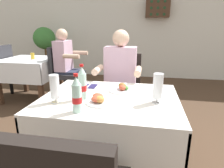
{
  "coord_description": "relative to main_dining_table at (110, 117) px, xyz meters",
  "views": [
    {
      "loc": [
        0.14,
        -1.28,
        1.29
      ],
      "look_at": [
        -0.14,
        0.24,
        0.83
      ],
      "focal_mm": 30.79,
      "sensor_mm": 36.0,
      "label": 1
    }
  ],
  "objects": [
    {
      "name": "back_wall",
      "position": [
        0.14,
        3.72,
        1.0
      ],
      "size": [
        11.0,
        0.12,
        3.14
      ],
      "primitive_type": "cube",
      "color": "silver",
      "rests_on": "ground"
    },
    {
      "name": "main_dining_table",
      "position": [
        0.0,
        0.0,
        0.0
      ],
      "size": [
        1.08,
        0.86,
        0.75
      ],
      "color": "white",
      "rests_on": "ground"
    },
    {
      "name": "chair_far_diner_seat",
      "position": [
        0.0,
        0.82,
        -0.02
      ],
      "size": [
        0.44,
        0.5,
        0.97
      ],
      "color": "black",
      "rests_on": "ground"
    },
    {
      "name": "seated_diner_far",
      "position": [
        -0.02,
        0.71,
        0.14
      ],
      "size": [
        0.5,
        0.46,
        1.26
      ],
      "color": "#282D42",
      "rests_on": "ground"
    },
    {
      "name": "plate_near_camera",
      "position": [
        -0.06,
        -0.13,
        0.2
      ],
      "size": [
        0.22,
        0.22,
        0.06
      ],
      "color": "white",
      "rests_on": "main_dining_table"
    },
    {
      "name": "plate_far_diner",
      "position": [
        0.08,
        0.17,
        0.19
      ],
      "size": [
        0.22,
        0.22,
        0.07
      ],
      "color": "white",
      "rests_on": "main_dining_table"
    },
    {
      "name": "beer_glass_left",
      "position": [
        -0.37,
        -0.18,
        0.28
      ],
      "size": [
        0.07,
        0.07,
        0.21
      ],
      "color": "white",
      "rests_on": "main_dining_table"
    },
    {
      "name": "beer_glass_middle",
      "position": [
        0.37,
        -0.05,
        0.29
      ],
      "size": [
        0.07,
        0.07,
        0.22
      ],
      "color": "white",
      "rests_on": "main_dining_table"
    },
    {
      "name": "cola_bottle_primary",
      "position": [
        -0.2,
        -0.09,
        0.3
      ],
      "size": [
        0.07,
        0.07,
        0.28
      ],
      "color": "silver",
      "rests_on": "main_dining_table"
    },
    {
      "name": "cola_bottle_secondary",
      "position": [
        -0.16,
        -0.31,
        0.29
      ],
      "size": [
        0.07,
        0.07,
        0.26
      ],
      "color": "silver",
      "rests_on": "main_dining_table"
    },
    {
      "name": "napkin_cutlery_set",
      "position": [
        -0.26,
        0.24,
        0.18
      ],
      "size": [
        0.17,
        0.19,
        0.01
      ],
      "color": "#231E4C",
      "rests_on": "main_dining_table"
    },
    {
      "name": "background_dining_table",
      "position": [
        -1.77,
        1.63,
        -0.01
      ],
      "size": [
        0.9,
        0.85,
        0.75
      ],
      "color": "white",
      "rests_on": "ground"
    },
    {
      "name": "background_chair_right",
      "position": [
        -1.11,
        1.63,
        -0.02
      ],
      "size": [
        0.5,
        0.44,
        0.97
      ],
      "color": "#2D2D33",
      "rests_on": "ground"
    },
    {
      "name": "background_patron",
      "position": [
        -1.06,
        1.63,
        0.14
      ],
      "size": [
        0.46,
        0.5,
        1.26
      ],
      "color": "#282D42",
      "rests_on": "ground"
    },
    {
      "name": "background_table_tumbler",
      "position": [
        -1.67,
        1.6,
        0.23
      ],
      "size": [
        0.06,
        0.06,
        0.11
      ],
      "primitive_type": "cylinder",
      "color": "gold",
      "rests_on": "background_dining_table"
    },
    {
      "name": "potted_plant_corner",
      "position": [
        -2.24,
        3.06,
        0.28
      ],
      "size": [
        0.53,
        0.53,
        1.28
      ],
      "color": "brown",
      "rests_on": "ground"
    },
    {
      "name": "wall_bottle_rack",
      "position": [
        0.47,
        3.55,
        1.14
      ],
      "size": [
        0.56,
        0.21,
        0.42
      ],
      "color": "#472D1E"
    }
  ]
}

